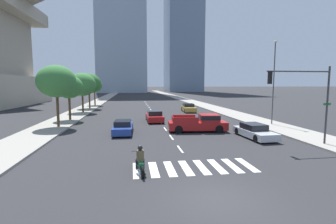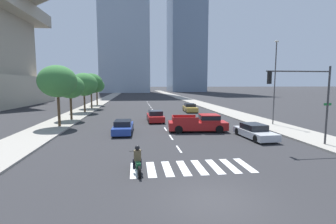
% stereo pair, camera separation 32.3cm
% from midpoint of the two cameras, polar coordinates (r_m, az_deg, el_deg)
% --- Properties ---
extents(ground_plane, '(800.00, 800.00, 0.00)m').
position_cam_midpoint_polar(ground_plane, '(10.75, 10.55, -19.25)').
color(ground_plane, '#28282B').
extents(sidewalk_east, '(4.00, 260.00, 0.15)m').
position_cam_midpoint_polar(sidewalk_east, '(42.23, 12.79, 0.09)').
color(sidewalk_east, gray).
rests_on(sidewalk_east, ground).
extents(sidewalk_west, '(4.00, 260.00, 0.15)m').
position_cam_midpoint_polar(sidewalk_west, '(40.37, -20.74, -0.46)').
color(sidewalk_west, gray).
rests_on(sidewalk_west, ground).
extents(crosswalk_near, '(6.75, 2.53, 0.01)m').
position_cam_midpoint_polar(crosswalk_near, '(14.30, 5.27, -12.51)').
color(crosswalk_near, silver).
rests_on(crosswalk_near, ground).
extents(lane_divider_center, '(0.14, 50.00, 0.01)m').
position_cam_midpoint_polar(lane_divider_center, '(41.52, -3.81, 0.03)').
color(lane_divider_center, silver).
rests_on(lane_divider_center, ground).
extents(motorcycle_lead, '(0.70, 2.22, 1.49)m').
position_cam_midpoint_polar(motorcycle_lead, '(13.36, -7.12, -11.30)').
color(motorcycle_lead, black).
rests_on(motorcycle_lead, ground).
extents(pickup_truck, '(5.84, 2.61, 1.67)m').
position_cam_midpoint_polar(pickup_truck, '(24.61, 7.04, -2.55)').
color(pickup_truck, maroon).
rests_on(pickup_truck, ground).
extents(sedan_red_0, '(1.96, 4.68, 1.38)m').
position_cam_midpoint_polar(sedan_red_0, '(30.84, -3.41, -1.03)').
color(sedan_red_0, maroon).
rests_on(sedan_red_0, ground).
extents(sedan_gold_1, '(2.10, 4.85, 1.34)m').
position_cam_midpoint_polar(sedan_gold_1, '(41.71, 4.51, 0.91)').
color(sedan_gold_1, '#B28E38').
rests_on(sedan_gold_1, ground).
extents(sedan_silver_2, '(2.08, 4.77, 1.22)m').
position_cam_midpoint_polar(sedan_silver_2, '(22.71, 18.84, -4.24)').
color(sedan_silver_2, '#B7BABF').
rests_on(sedan_silver_2, ground).
extents(sedan_blue_3, '(1.89, 4.73, 1.25)m').
position_cam_midpoint_polar(sedan_blue_3, '(23.90, -10.64, -3.44)').
color(sedan_blue_3, navy).
rests_on(sedan_blue_3, ground).
extents(traffic_signal_near, '(5.23, 0.28, 5.79)m').
position_cam_midpoint_polar(traffic_signal_near, '(20.71, 28.54, 4.34)').
color(traffic_signal_near, '#333335').
rests_on(traffic_signal_near, sidewalk_east).
extents(street_lamp_east, '(0.50, 0.24, 9.18)m').
position_cam_midpoint_polar(street_lamp_east, '(30.09, 22.81, 7.32)').
color(street_lamp_east, '#3F3F42').
rests_on(street_lamp_east, sidewalk_east).
extents(street_tree_nearest, '(3.96, 3.96, 6.45)m').
position_cam_midpoint_polar(street_tree_nearest, '(28.69, -24.51, 6.40)').
color(street_tree_nearest, '#4C3823').
rests_on(street_tree_nearest, sidewalk_west).
extents(street_tree_second, '(3.45, 3.45, 5.61)m').
position_cam_midpoint_polar(street_tree_second, '(33.61, -22.06, 5.36)').
color(street_tree_second, '#4C3823').
rests_on(street_tree_second, sidewalk_west).
extents(street_tree_third, '(4.29, 4.29, 6.23)m').
position_cam_midpoint_polar(street_tree_third, '(41.95, -19.31, 5.96)').
color(street_tree_third, '#4C3823').
rests_on(street_tree_third, sidewalk_west).
extents(street_tree_fourth, '(4.33, 4.33, 6.43)m').
position_cam_midpoint_polar(street_tree_fourth, '(48.33, -17.86, 6.25)').
color(street_tree_fourth, '#4C3823').
rests_on(street_tree_fourth, sidewalk_west).
extents(street_tree_fifth, '(3.29, 3.29, 5.50)m').
position_cam_midpoint_polar(street_tree_fifth, '(55.08, -16.67, 5.77)').
color(street_tree_fifth, '#4C3823').
rests_on(street_tree_fifth, sidewalk_west).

